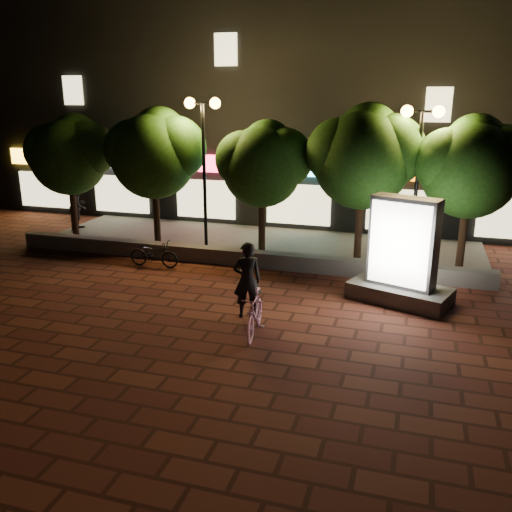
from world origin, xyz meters
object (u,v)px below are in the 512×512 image
at_px(tree_right, 365,154).
at_px(street_lamp_left, 203,136).
at_px(tree_left, 155,151).
at_px(scooter_parked, 154,254).
at_px(tree_far_right, 472,164).
at_px(rider, 247,280).
at_px(tree_far_left, 70,152).
at_px(pedestrian, 79,206).
at_px(ad_kiosk, 402,260).
at_px(street_lamp_right, 420,145).
at_px(tree_mid, 264,161).
at_px(scooter_pink, 255,313).

height_order(tree_right, street_lamp_left, street_lamp_left).
height_order(tree_left, scooter_parked, tree_left).
bearing_deg(tree_right, tree_far_right, -0.00).
bearing_deg(tree_far_right, rider, -134.48).
distance_m(tree_far_left, tree_right, 10.81).
bearing_deg(scooter_parked, tree_far_left, 60.45).
height_order(scooter_parked, pedestrian, pedestrian).
relative_size(tree_far_left, ad_kiosk, 1.59).
bearing_deg(street_lamp_left, scooter_parked, -112.77).
distance_m(tree_far_right, street_lamp_right, 1.66).
xyz_separation_m(tree_far_left, street_lamp_left, (5.45, -0.26, 0.74)).
bearing_deg(scooter_parked, pedestrian, 54.95).
bearing_deg(tree_left, tree_far_right, -0.00).
relative_size(rider, scooter_parked, 1.17).
height_order(tree_left, pedestrian, tree_left).
xyz_separation_m(tree_far_left, pedestrian, (-0.55, 0.97, -2.26)).
bearing_deg(rider, tree_far_left, -57.49).
distance_m(tree_mid, street_lamp_left, 2.22).
distance_m(tree_far_right, rider, 8.01).
bearing_deg(scooter_pink, rider, 110.66).
relative_size(tree_far_left, pedestrian, 2.44).
xyz_separation_m(street_lamp_right, ad_kiosk, (-0.19, -2.99, -2.74)).
bearing_deg(pedestrian, tree_right, -103.24).
distance_m(tree_far_left, tree_left, 3.51).
bearing_deg(tree_far_right, street_lamp_right, -170.39).
distance_m(tree_far_left, street_lamp_right, 12.47).
distance_m(street_lamp_right, ad_kiosk, 4.06).
xyz_separation_m(tree_left, scooter_pink, (5.63, -6.41, -2.93)).
bearing_deg(pedestrian, scooter_pink, -135.67).
bearing_deg(tree_mid, pedestrian, 173.14).
bearing_deg(street_lamp_right, tree_far_right, 9.61).
distance_m(tree_far_right, scooter_parked, 10.22).
bearing_deg(ad_kiosk, scooter_parked, 174.15).
bearing_deg(rider, tree_left, -71.93).
bearing_deg(scooter_pink, street_lamp_left, 114.38).
bearing_deg(tree_mid, tree_left, 180.00).
xyz_separation_m(scooter_pink, rider, (-0.49, 0.96, 0.45)).
bearing_deg(tree_far_right, pedestrian, 176.19).
bearing_deg(street_lamp_left, tree_left, 172.30).
xyz_separation_m(street_lamp_right, rider, (-3.80, -5.19, -2.92)).
xyz_separation_m(rider, scooter_parked, (-4.12, 2.99, -0.53)).
relative_size(tree_mid, rider, 2.32).
bearing_deg(street_lamp_left, street_lamp_right, 0.00).
xyz_separation_m(tree_left, tree_right, (7.30, 0.00, 0.12)).
relative_size(tree_far_left, tree_left, 0.95).
relative_size(tree_left, street_lamp_left, 0.94).
distance_m(street_lamp_right, scooter_pink, 7.76).
relative_size(tree_far_left, tree_right, 0.91).
xyz_separation_m(tree_far_right, pedestrian, (-14.55, 0.97, -2.34)).
bearing_deg(tree_mid, street_lamp_right, -3.04).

